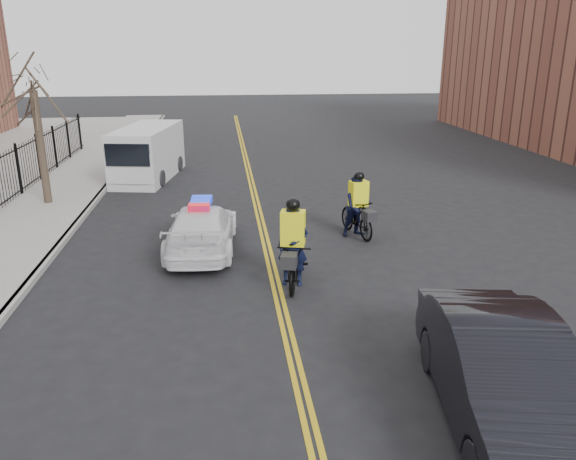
{
  "coord_description": "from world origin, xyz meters",
  "views": [
    {
      "loc": [
        -1.18,
        -10.75,
        5.56
      ],
      "look_at": [
        0.34,
        2.21,
        1.3
      ],
      "focal_mm": 35.0,
      "sensor_mm": 36.0,
      "label": 1
    }
  ],
  "objects_px": {
    "police_cruiser": "(202,228)",
    "cyclist_near": "(293,255)",
    "cargo_van": "(147,154)",
    "cyclist_far": "(358,211)",
    "dark_sedan": "(505,378)"
  },
  "relations": [
    {
      "from": "cargo_van",
      "to": "cyclist_near",
      "type": "xyz_separation_m",
      "value": [
        4.9,
        -12.32,
        -0.34
      ]
    },
    {
      "from": "police_cruiser",
      "to": "cargo_van",
      "type": "bearing_deg",
      "value": -71.0
    },
    {
      "from": "cargo_van",
      "to": "dark_sedan",
      "type": "bearing_deg",
      "value": -57.95
    },
    {
      "from": "cargo_van",
      "to": "cyclist_far",
      "type": "bearing_deg",
      "value": -40.53
    },
    {
      "from": "cyclist_near",
      "to": "cyclist_far",
      "type": "distance_m",
      "value": 4.24
    },
    {
      "from": "dark_sedan",
      "to": "cyclist_far",
      "type": "relative_size",
      "value": 2.42
    },
    {
      "from": "police_cruiser",
      "to": "cyclist_near",
      "type": "bearing_deg",
      "value": 133.71
    },
    {
      "from": "dark_sedan",
      "to": "cyclist_far",
      "type": "distance_m",
      "value": 9.22
    },
    {
      "from": "police_cruiser",
      "to": "cyclist_far",
      "type": "distance_m",
      "value": 4.77
    },
    {
      "from": "police_cruiser",
      "to": "dark_sedan",
      "type": "relative_size",
      "value": 0.92
    },
    {
      "from": "police_cruiser",
      "to": "cyclist_near",
      "type": "xyz_separation_m",
      "value": [
        2.27,
        -2.7,
        0.09
      ]
    },
    {
      "from": "cyclist_near",
      "to": "cyclist_far",
      "type": "height_order",
      "value": "cyclist_near"
    },
    {
      "from": "cyclist_near",
      "to": "cyclist_far",
      "type": "xyz_separation_m",
      "value": [
        2.44,
        3.46,
        0.04
      ]
    },
    {
      "from": "cargo_van",
      "to": "cyclist_far",
      "type": "relative_size",
      "value": 2.71
    },
    {
      "from": "dark_sedan",
      "to": "cyclist_far",
      "type": "height_order",
      "value": "cyclist_far"
    }
  ]
}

